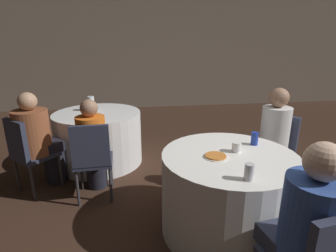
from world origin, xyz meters
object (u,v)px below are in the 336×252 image
chair_far_south (92,155)px  soda_can_silver (249,172)px  person_floral_shirt (39,140)px  person_blue_shirt (300,233)px  table_near (227,193)px  soda_can_blue (255,139)px  pizza_plate_near (216,156)px  bottle_far (91,104)px  table_far (99,138)px  chair_far_southwest (27,149)px  person_white_shirt (270,144)px  person_orange_shirt (93,148)px  chair_near_northeast (276,146)px

chair_far_south → soda_can_silver: (1.21, -1.08, 0.27)m
person_floral_shirt → person_blue_shirt: (1.99, -1.87, 0.00)m
table_near → soda_can_blue: soda_can_blue is taller
person_blue_shirt → pizza_plate_near: person_blue_shirt is taller
person_blue_shirt → bottle_far: bearing=112.1°
bottle_far → table_far: bearing=-53.0°
chair_far_southwest → person_white_shirt: size_ratio=0.73×
soda_can_silver → bottle_far: bearing=121.4°
table_near → chair_far_south: chair_far_south is taller
pizza_plate_near → chair_far_southwest: bearing=152.8°
table_far → soda_can_silver: bearing=-58.9°
soda_can_silver → person_floral_shirt: bearing=141.6°
chair_far_southwest → chair_far_south: same height
soda_can_silver → soda_can_blue: bearing=61.2°
table_near → table_far: same height
chair_far_southwest → soda_can_silver: (1.95, -1.36, 0.27)m
chair_far_south → pizza_plate_near: 1.31m
person_floral_shirt → bottle_far: (0.51, 0.73, 0.25)m
person_floral_shirt → person_white_shirt: (2.55, -0.53, 0.00)m
chair_far_south → person_white_shirt: size_ratio=0.73×
person_orange_shirt → pizza_plate_near: bearing=-39.7°
soda_can_silver → bottle_far: (-1.34, 2.20, 0.04)m
chair_far_southwest → person_floral_shirt: person_floral_shirt is taller
table_near → person_white_shirt: person_white_shirt is taller
table_far → chair_near_northeast: chair_near_northeast is taller
table_far → chair_far_southwest: 1.02m
table_far → chair_far_south: 1.02m
person_orange_shirt → person_white_shirt: size_ratio=0.92×
table_near → person_blue_shirt: 0.87m
person_floral_shirt → soda_can_silver: 2.37m
person_white_shirt → bottle_far: size_ratio=5.84×
table_near → soda_can_blue: 0.57m
chair_far_south → person_white_shirt: 1.92m
chair_near_northeast → pizza_plate_near: 1.15m
table_far → person_blue_shirt: size_ratio=1.00×
pizza_plate_near → soda_can_blue: size_ratio=1.70×
chair_far_southwest → bottle_far: bottle_far is taller
chair_near_northeast → chair_far_south: same height
person_orange_shirt → person_floral_shirt: bearing=158.4°
person_floral_shirt → soda_can_blue: person_floral_shirt is taller
chair_far_southwest → soda_can_blue: bearing=26.0°
person_orange_shirt → bottle_far: person_orange_shirt is taller
table_near → person_floral_shirt: 2.16m
soda_can_silver → person_blue_shirt: bearing=-70.1°
person_blue_shirt → table_far: bearing=111.7°
table_far → person_floral_shirt: 0.89m
chair_near_northeast → chair_far_southwest: size_ratio=1.00×
person_floral_shirt → bottle_far: 0.92m
table_near → soda_can_silver: (-0.03, -0.43, 0.43)m
chair_far_south → bottle_far: 1.17m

